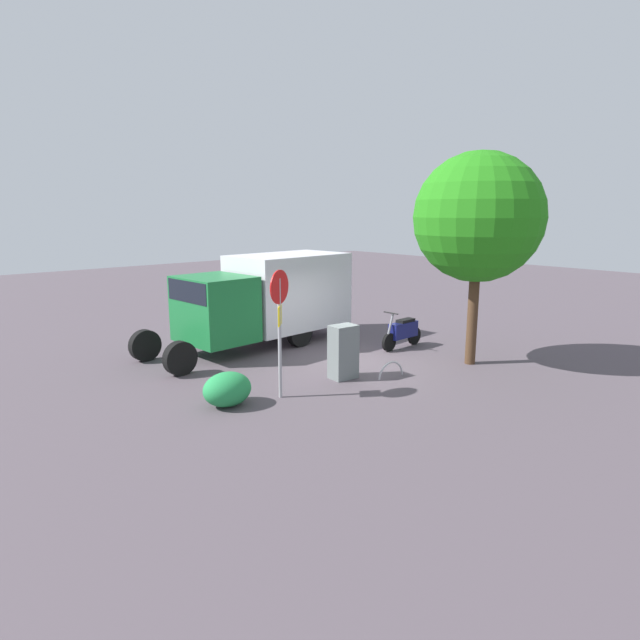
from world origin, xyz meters
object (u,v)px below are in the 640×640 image
(box_truck_near, at_px, (266,296))
(street_tree, at_px, (478,218))
(motorcycle, at_px, (403,331))
(utility_cabinet, at_px, (343,352))
(bike_rack_hoop, at_px, (391,377))
(stop_sign, at_px, (280,314))

(box_truck_near, bearing_deg, street_tree, 114.76)
(motorcycle, relative_size, utility_cabinet, 1.32)
(box_truck_near, distance_m, motorcycle, 4.44)
(box_truck_near, relative_size, motorcycle, 3.89)
(box_truck_near, bearing_deg, bike_rack_hoop, 90.72)
(box_truck_near, xyz_separation_m, bike_rack_hoop, (-0.38, 4.92, -1.57))
(motorcycle, height_order, utility_cabinet, utility_cabinet)
(box_truck_near, relative_size, bike_rack_hoop, 8.30)
(motorcycle, distance_m, utility_cabinet, 3.68)
(stop_sign, bearing_deg, motorcycle, -168.86)
(street_tree, bearing_deg, stop_sign, -12.92)
(motorcycle, bearing_deg, utility_cabinet, 13.99)
(motorcycle, bearing_deg, street_tree, 89.19)
(street_tree, distance_m, utility_cabinet, 5.08)
(box_truck_near, relative_size, street_tree, 1.23)
(utility_cabinet, bearing_deg, bike_rack_hoop, 140.76)
(motorcycle, distance_m, stop_sign, 5.89)
(box_truck_near, xyz_separation_m, stop_sign, (2.65, 4.25, 0.38))
(utility_cabinet, bearing_deg, stop_sign, 2.84)
(stop_sign, bearing_deg, bike_rack_hoop, 167.40)
(street_tree, bearing_deg, utility_cabinet, -21.35)
(stop_sign, bearing_deg, street_tree, 167.08)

